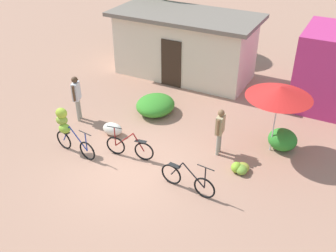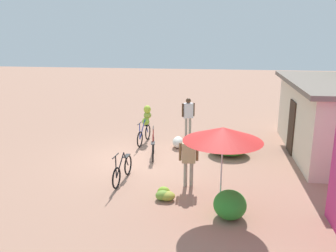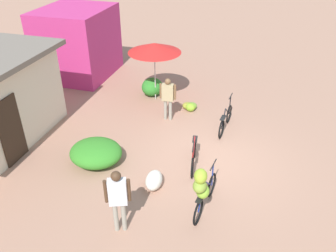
% 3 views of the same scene
% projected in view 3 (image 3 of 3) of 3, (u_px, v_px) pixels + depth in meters
% --- Properties ---
extents(ground_plane, '(60.00, 60.00, 0.00)m').
position_uv_depth(ground_plane, '(212.00, 162.00, 10.38)').
color(ground_plane, '#A67761').
extents(shop_pink, '(3.20, 2.80, 2.93)m').
position_uv_depth(shop_pink, '(77.00, 43.00, 15.33)').
color(shop_pink, '#C03075').
rests_on(shop_pink, ground).
extents(hedge_bush_front_left, '(1.39, 1.54, 0.66)m').
position_uv_depth(hedge_bush_front_left, '(96.00, 153.00, 10.20)').
color(hedge_bush_front_left, '#368527').
rests_on(hedge_bush_front_left, ground).
extents(hedge_bush_front_right, '(0.92, 0.83, 0.71)m').
position_uv_depth(hedge_bush_front_right, '(152.00, 87.00, 14.03)').
color(hedge_bush_front_right, '#2F852C').
rests_on(hedge_bush_front_right, ground).
extents(market_umbrella, '(1.99, 1.99, 2.27)m').
position_uv_depth(market_umbrella, '(154.00, 48.00, 12.83)').
color(market_umbrella, beige).
rests_on(market_umbrella, ground).
extents(bicycle_leftmost, '(1.67, 0.40, 1.50)m').
position_uv_depth(bicycle_leftmost, '(202.00, 188.00, 8.08)').
color(bicycle_leftmost, black).
rests_on(bicycle_leftmost, ground).
extents(bicycle_near_pile, '(1.58, 0.30, 1.00)m').
position_uv_depth(bicycle_near_pile, '(194.00, 156.00, 10.04)').
color(bicycle_near_pile, black).
rests_on(bicycle_near_pile, ground).
extents(bicycle_center_loaded, '(1.71, 0.23, 1.03)m').
position_uv_depth(bicycle_center_loaded, '(225.00, 120.00, 11.75)').
color(bicycle_center_loaded, black).
rests_on(bicycle_center_loaded, ground).
extents(banana_pile_on_ground, '(0.57, 0.65, 0.31)m').
position_uv_depth(banana_pile_on_ground, '(190.00, 106.00, 13.07)').
color(banana_pile_on_ground, '#84B52D').
rests_on(banana_pile_on_ground, ground).
extents(produce_sack, '(0.74, 0.51, 0.44)m').
position_uv_depth(produce_sack, '(154.00, 180.00, 9.32)').
color(produce_sack, silver).
rests_on(produce_sack, ground).
extents(person_vendor, '(0.33, 0.55, 1.70)m').
position_uv_depth(person_vendor, '(118.00, 196.00, 7.61)').
color(person_vendor, gray).
rests_on(person_vendor, ground).
extents(person_bystander, '(0.23, 0.58, 1.57)m').
position_uv_depth(person_bystander, '(168.00, 95.00, 12.03)').
color(person_bystander, gray).
rests_on(person_bystander, ground).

